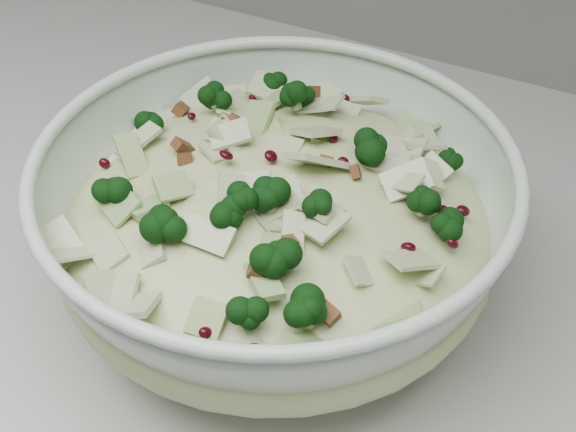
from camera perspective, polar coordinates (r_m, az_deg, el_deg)
The scene contains 2 objects.
mixing_bowl at distance 0.54m, azimuth -0.86°, elevation -0.91°, with size 0.35×0.35×0.13m.
salad at distance 0.53m, azimuth -0.88°, elevation 0.74°, with size 0.40×0.40×0.13m.
Camera 1 is at (-0.11, 1.25, 1.33)m, focal length 50.00 mm.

